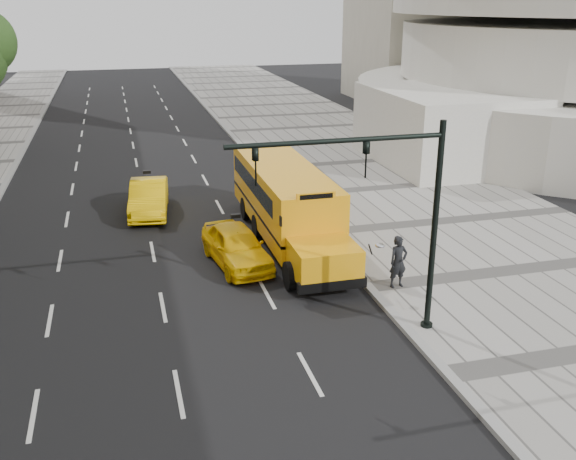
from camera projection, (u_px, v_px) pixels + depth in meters
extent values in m
plane|color=black|center=(178.00, 249.00, 25.69)|extent=(140.00, 140.00, 0.00)
cube|color=#9A9791|center=(449.00, 222.00, 28.58)|extent=(12.00, 140.00, 0.15)
cube|color=gray|center=(321.00, 234.00, 27.12)|extent=(0.30, 140.00, 0.15)
cube|color=silver|center=(446.00, 127.00, 38.13)|extent=(8.00, 10.00, 4.40)
cube|color=#FFA80E|center=(284.00, 195.00, 26.58)|extent=(2.50, 9.00, 2.45)
cube|color=#FFA80E|center=(324.00, 260.00, 21.82)|extent=(2.20, 2.00, 1.10)
cube|color=black|center=(332.00, 285.00, 21.21)|extent=(2.38, 0.25, 0.35)
cube|color=black|center=(284.00, 207.00, 26.76)|extent=(2.52, 9.00, 0.12)
cube|color=black|center=(316.00, 218.00, 22.39)|extent=(2.05, 0.10, 0.90)
cube|color=black|center=(280.00, 181.00, 26.87)|extent=(2.52, 7.50, 0.70)
cube|color=#FFA80E|center=(316.00, 196.00, 22.11)|extent=(1.40, 0.12, 0.28)
ellipsoid|color=silver|center=(383.00, 248.00, 20.65)|extent=(0.32, 0.32, 0.14)
cylinder|color=black|center=(373.00, 252.00, 20.86)|extent=(0.36, 0.47, 0.58)
cylinder|color=black|center=(290.00, 276.00, 22.03)|extent=(0.30, 1.00, 1.00)
cylinder|color=black|center=(352.00, 269.00, 22.58)|extent=(0.30, 1.00, 1.00)
cylinder|color=black|center=(257.00, 226.00, 26.75)|extent=(0.30, 1.00, 1.00)
cylinder|color=black|center=(309.00, 222.00, 27.29)|extent=(0.30, 1.00, 1.00)
cylinder|color=black|center=(246.00, 208.00, 29.01)|extent=(0.30, 1.00, 1.00)
cylinder|color=black|center=(294.00, 204.00, 29.56)|extent=(0.30, 1.00, 1.00)
imported|color=#FFC405|center=(236.00, 246.00, 23.98)|extent=(2.38, 4.61, 1.50)
imported|color=#FFC405|center=(149.00, 198.00, 29.64)|extent=(2.13, 4.84, 1.54)
imported|color=black|center=(398.00, 262.00, 21.74)|extent=(0.72, 0.52, 1.83)
cylinder|color=black|center=(434.00, 231.00, 18.36)|extent=(0.18, 0.18, 6.40)
cylinder|color=black|center=(426.00, 327.00, 19.41)|extent=(0.36, 0.36, 0.25)
cylinder|color=black|center=(338.00, 141.00, 16.67)|extent=(6.00, 0.14, 0.14)
imported|color=black|center=(366.00, 160.00, 17.05)|extent=(0.16, 0.20, 1.00)
imported|color=black|center=(255.00, 167.00, 16.32)|extent=(0.16, 0.20, 1.00)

